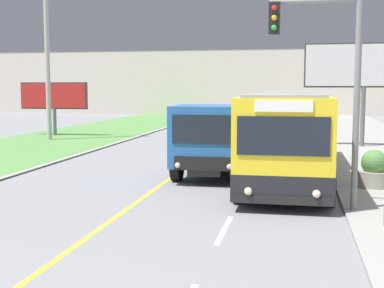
% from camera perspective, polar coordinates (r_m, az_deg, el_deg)
% --- Properties ---
extents(apartment_block_background, '(80.00, 8.04, 20.95)m').
position_cam_1_polar(apartment_block_background, '(64.79, 7.52, 12.54)').
color(apartment_block_background, beige).
rests_on(apartment_block_background, ground_plane).
extents(city_bus, '(2.70, 12.40, 2.96)m').
position_cam_1_polar(city_bus, '(19.33, 10.16, 1.10)').
color(city_bus, yellow).
rests_on(city_bus, ground_plane).
extents(dump_truck, '(2.47, 6.30, 2.55)m').
position_cam_1_polar(dump_truck, '(18.66, 2.30, 0.36)').
color(dump_truck, black).
rests_on(dump_truck, ground_plane).
extents(car_distant, '(1.80, 4.30, 1.45)m').
position_cam_1_polar(car_distant, '(31.98, 10.60, 1.57)').
color(car_distant, silver).
rests_on(car_distant, ground_plane).
extents(utility_pole_far, '(1.80, 0.28, 12.43)m').
position_cam_1_polar(utility_pole_far, '(33.08, -15.25, 11.29)').
color(utility_pole_far, '#9E9E99').
rests_on(utility_pole_far, ground_plane).
extents(traffic_light_mast, '(2.28, 0.32, 5.68)m').
position_cam_1_polar(traffic_light_mast, '(13.86, 14.53, 7.82)').
color(traffic_light_mast, slate).
rests_on(traffic_light_mast, ground_plane).
extents(billboard_large, '(6.08, 0.24, 5.43)m').
position_cam_1_polar(billboard_large, '(29.14, 17.91, 7.71)').
color(billboard_large, '#59595B').
rests_on(billboard_large, ground_plane).
extents(billboard_small, '(4.55, 0.24, 3.46)m').
position_cam_1_polar(billboard_small, '(35.81, -14.51, 4.86)').
color(billboard_small, '#59595B').
rests_on(billboard_small, ground_plane).
extents(planter_round_second, '(0.99, 0.99, 1.16)m').
position_cam_1_polar(planter_round_second, '(17.44, 18.84, -2.71)').
color(planter_round_second, gray).
rests_on(planter_round_second, sidewalk_right).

